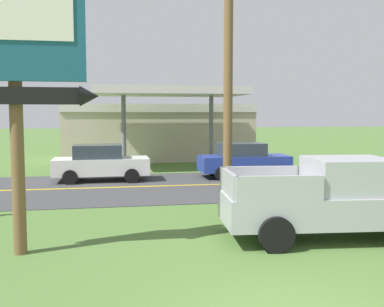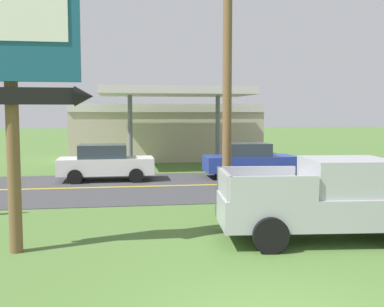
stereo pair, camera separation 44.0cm
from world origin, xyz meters
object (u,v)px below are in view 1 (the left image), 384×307
Objects in this scene: utility_pole at (228,63)px; car_white_near_lane at (100,163)px; car_blue_mid_lane at (243,160)px; motel_sign at (16,50)px; gas_station at (157,130)px; pickup_silver_parked_on_lawn at (333,199)px.

car_white_near_lane is (-3.71, 8.09, -3.61)m from utility_pole.
car_blue_mid_lane is at bearing 0.00° from car_white_near_lane.
motel_sign is 11.43m from car_white_near_lane.
utility_pole is 9.60m from car_white_near_lane.
gas_station is at bearing 75.95° from motel_sign.
motel_sign is at bearing -98.09° from car_white_near_lane.
utility_pole is 18.01m from gas_station.
car_blue_mid_lane is (8.15, 10.77, -3.50)m from motel_sign.
car_white_near_lane is at bearing 81.91° from motel_sign.
utility_pole is 1.54× the size of pickup_silver_parked_on_lawn.
utility_pole is 1.96× the size of car_blue_mid_lane.
motel_sign is 21.29m from gas_station.
gas_station is at bearing 107.17° from car_blue_mid_lane.
utility_pole is at bearing 126.43° from pickup_silver_parked_on_lawn.
gas_station reaches higher than car_white_near_lane.
car_white_near_lane and car_blue_mid_lane have the same top height.
gas_station reaches higher than car_blue_mid_lane.
car_blue_mid_lane is (3.01, -9.75, -1.11)m from gas_station.
gas_station reaches higher than pickup_silver_parked_on_lawn.
utility_pole is 9.32m from car_blue_mid_lane.
motel_sign is 13.96m from car_blue_mid_lane.
pickup_silver_parked_on_lawn is 1.28× the size of car_white_near_lane.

